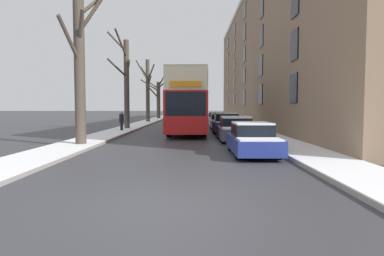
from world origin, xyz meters
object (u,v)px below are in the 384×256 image
object	(u,v)px
bare_tree_left_1	(126,81)
pedestrian_left_sidewalk	(122,121)
bare_tree_left_2	(148,89)
parked_car_0	(252,140)
bare_tree_left_0	(80,62)
parked_car_4	(216,119)
parked_car_1	(236,130)
bare_tree_left_3	(158,97)
double_decker_bus	(188,100)
parked_car_2	(226,124)
parked_car_3	(220,121)
oncoming_van	(183,111)

from	to	relation	value
bare_tree_left_1	pedestrian_left_sidewalk	distance (m)	4.13
bare_tree_left_1	bare_tree_left_2	xyz separation A→B (m)	(0.03, 13.08, 0.01)
parked_car_0	pedestrian_left_sidewalk	distance (m)	14.52
bare_tree_left_0	parked_car_4	world-z (taller)	bare_tree_left_0
parked_car_4	parked_car_1	bearing A→B (deg)	-90.00
bare_tree_left_0	parked_car_4	size ratio (longest dim) A/B	1.75
bare_tree_left_3	double_decker_bus	bearing A→B (deg)	-79.73
double_decker_bus	parked_car_4	bearing A→B (deg)	75.94
bare_tree_left_2	bare_tree_left_0	bearing A→B (deg)	-89.49
bare_tree_left_0	parked_car_2	distance (m)	12.06
parked_car_0	parked_car_4	size ratio (longest dim) A/B	0.92
double_decker_bus	parked_car_2	bearing A→B (deg)	-4.82
bare_tree_left_3	parked_car_3	world-z (taller)	bare_tree_left_3
parked_car_1	parked_car_2	bearing A→B (deg)	90.00
double_decker_bus	parked_car_0	xyz separation A→B (m)	(2.83, -11.49, -1.86)
bare_tree_left_2	parked_car_0	distance (m)	29.22
parked_car_1	parked_car_3	world-z (taller)	parked_car_1
parked_car_1	double_decker_bus	bearing A→B (deg)	115.77
bare_tree_left_0	parked_car_3	bearing A→B (deg)	61.19
bare_tree_left_1	parked_car_2	xyz separation A→B (m)	(8.03, -3.56, -3.39)
bare_tree_left_2	parked_car_3	bearing A→B (deg)	-54.28
bare_tree_left_0	pedestrian_left_sidewalk	world-z (taller)	bare_tree_left_0
oncoming_van	pedestrian_left_sidewalk	bearing A→B (deg)	-100.95
parked_car_1	parked_car_4	distance (m)	17.17
bare_tree_left_2	parked_car_3	size ratio (longest dim) A/B	1.92
pedestrian_left_sidewalk	bare_tree_left_2	bearing A→B (deg)	-178.89
bare_tree_left_1	bare_tree_left_0	bearing A→B (deg)	-88.79
double_decker_bus	bare_tree_left_0	bearing A→B (deg)	-119.20
bare_tree_left_1	parked_car_0	distance (m)	17.19
bare_tree_left_0	bare_tree_left_2	bearing A→B (deg)	90.51
parked_car_1	parked_car_3	size ratio (longest dim) A/B	1.05
bare_tree_left_3	oncoming_van	xyz separation A→B (m)	(4.21, -7.11, -2.14)
parked_car_4	bare_tree_left_0	bearing A→B (deg)	-111.09
bare_tree_left_1	bare_tree_left_2	world-z (taller)	bare_tree_left_1
bare_tree_left_3	double_decker_bus	world-z (taller)	bare_tree_left_3
double_decker_bus	pedestrian_left_sidewalk	xyz separation A→B (m)	(-5.03, 0.71, -1.59)
bare_tree_left_2	double_decker_bus	size ratio (longest dim) A/B	0.66
bare_tree_left_1	parked_car_4	size ratio (longest dim) A/B	1.77
bare_tree_left_1	parked_car_0	xyz separation A→B (m)	(8.03, -14.81, -3.46)
bare_tree_left_2	parked_car_1	xyz separation A→B (m)	(7.99, -22.27, -3.43)
parked_car_2	parked_car_4	size ratio (longest dim) A/B	0.91
parked_car_3	parked_car_4	bearing A→B (deg)	90.00
parked_car_2	oncoming_van	world-z (taller)	oncoming_van
bare_tree_left_2	bare_tree_left_3	distance (m)	12.31
parked_car_1	oncoming_van	bearing A→B (deg)	97.93
parked_car_2	parked_car_4	bearing A→B (deg)	90.00
bare_tree_left_2	double_decker_bus	distance (m)	17.27
bare_tree_left_1	parked_car_3	distance (m)	8.95
parked_car_0	parked_car_1	distance (m)	5.62
bare_tree_left_0	parked_car_4	bearing A→B (deg)	68.91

